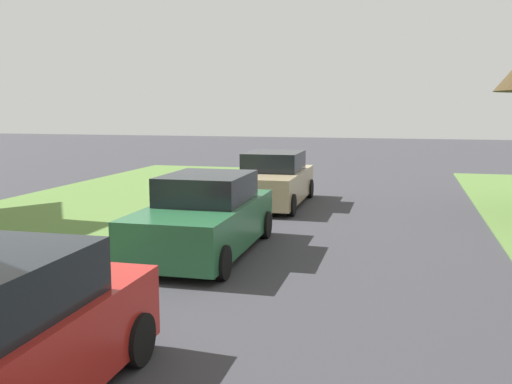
{
  "coord_description": "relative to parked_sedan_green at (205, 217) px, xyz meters",
  "views": [
    {
      "loc": [
        1.6,
        3.46,
        2.89
      ],
      "look_at": [
        -0.45,
        11.27,
        1.71
      ],
      "focal_mm": 40.52,
      "sensor_mm": 36.0,
      "label": 1
    }
  ],
  "objects": [
    {
      "name": "parked_sedan_tan",
      "position": [
        -0.0,
        6.02,
        0.0
      ],
      "size": [
        2.01,
        4.43,
        1.57
      ],
      "color": "tan",
      "rests_on": "ground"
    },
    {
      "name": "parked_sedan_green",
      "position": [
        0.0,
        0.0,
        0.0
      ],
      "size": [
        2.01,
        4.43,
        1.57
      ],
      "color": "#28663D",
      "rests_on": "ground"
    }
  ]
}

